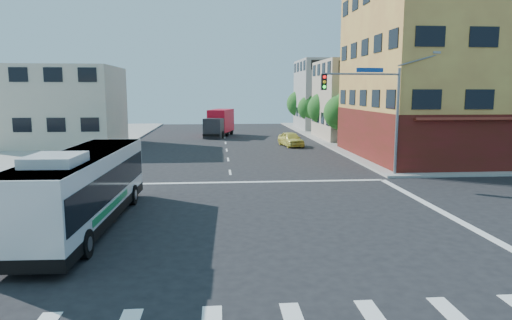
{
  "coord_description": "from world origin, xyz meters",
  "views": [
    {
      "loc": [
        -0.79,
        -17.94,
        5.53
      ],
      "look_at": [
        1.07,
        4.38,
        2.15
      ],
      "focal_mm": 32.0,
      "sensor_mm": 36.0,
      "label": 1
    }
  ],
  "objects": [
    {
      "name": "transit_bus",
      "position": [
        -6.26,
        0.74,
        1.66
      ],
      "size": [
        2.83,
        11.52,
        3.39
      ],
      "rotation": [
        0.0,
        0.0,
        -0.03
      ],
      "color": "black",
      "rests_on": "ground"
    },
    {
      "name": "building_east_far",
      "position": [
        16.98,
        47.98,
        5.01
      ],
      "size": [
        12.06,
        10.06,
        10.0
      ],
      "color": "gray",
      "rests_on": "ground"
    },
    {
      "name": "building_east_near",
      "position": [
        16.98,
        33.98,
        4.51
      ],
      "size": [
        12.06,
        10.06,
        9.0
      ],
      "color": "tan",
      "rests_on": "ground"
    },
    {
      "name": "street_tree_b",
      "position": [
        11.9,
        35.92,
        3.75
      ],
      "size": [
        3.8,
        3.8,
        5.79
      ],
      "color": "#321C12",
      "rests_on": "ground"
    },
    {
      "name": "street_tree_d",
      "position": [
        11.9,
        51.92,
        3.88
      ],
      "size": [
        4.0,
        4.0,
        6.03
      ],
      "color": "#321C12",
      "rests_on": "ground"
    },
    {
      "name": "corner_building_ne",
      "position": [
        19.99,
        18.48,
        5.89
      ],
      "size": [
        18.1,
        15.44,
        14.0
      ],
      "color": "gold",
      "rests_on": "ground"
    },
    {
      "name": "parked_car",
      "position": [
        6.56,
        27.6,
        0.73
      ],
      "size": [
        2.45,
        4.51,
        1.46
      ],
      "primitive_type": "imported",
      "rotation": [
        0.0,
        0.0,
        0.18
      ],
      "color": "#E4D855",
      "rests_on": "ground"
    },
    {
      "name": "street_tree_a",
      "position": [
        11.9,
        27.92,
        3.59
      ],
      "size": [
        3.6,
        3.6,
        5.53
      ],
      "color": "#321C12",
      "rests_on": "ground"
    },
    {
      "name": "street_tree_c",
      "position": [
        11.9,
        43.92,
        3.46
      ],
      "size": [
        3.4,
        3.4,
        5.29
      ],
      "color": "#321C12",
      "rests_on": "ground"
    },
    {
      "name": "sidewalk_ne",
      "position": [
        35.0,
        35.0,
        0.07
      ],
      "size": [
        50.0,
        50.0,
        0.15
      ],
      "primitive_type": "cube",
      "color": "gray",
      "rests_on": "ground"
    },
    {
      "name": "signal_mast_ne",
      "position": [
        9.08,
        10.62,
        4.98
      ],
      "size": [
        7.91,
        1.13,
        8.07
      ],
      "color": "slate",
      "rests_on": "ground"
    },
    {
      "name": "box_truck",
      "position": [
        -0.63,
        38.34,
        1.59
      ],
      "size": [
        3.89,
        7.58,
        3.28
      ],
      "rotation": [
        0.0,
        0.0,
        -0.26
      ],
      "color": "#25252A",
      "rests_on": "ground"
    },
    {
      "name": "building_west",
      "position": [
        -17.02,
        29.98,
        4.01
      ],
      "size": [
        12.06,
        10.06,
        8.0
      ],
      "color": "#BDB39D",
      "rests_on": "ground"
    },
    {
      "name": "ground",
      "position": [
        0.0,
        0.0,
        0.0
      ],
      "size": [
        120.0,
        120.0,
        0.0
      ],
      "primitive_type": "plane",
      "color": "black",
      "rests_on": "ground"
    }
  ]
}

